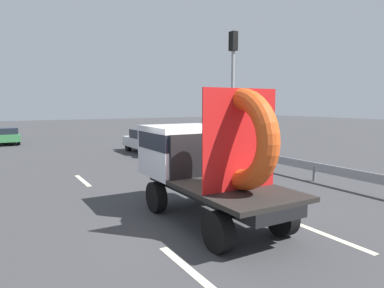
{
  "coord_description": "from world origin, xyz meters",
  "views": [
    {
      "loc": [
        -4.32,
        -7.02,
        2.87
      ],
      "look_at": [
        0.21,
        0.77,
        1.83
      ],
      "focal_mm": 32.13,
      "sensor_mm": 36.0,
      "label": 1
    }
  ],
  "objects_px": {
    "traffic_light": "(233,79)",
    "oncoming_car": "(7,135)",
    "distant_sedan": "(149,140)",
    "flatbed_truck": "(201,157)"
  },
  "relations": [
    {
      "from": "traffic_light",
      "to": "oncoming_car",
      "type": "distance_m",
      "value": 17.68
    },
    {
      "from": "oncoming_car",
      "to": "distant_sedan",
      "type": "bearing_deg",
      "value": -53.01
    },
    {
      "from": "distant_sedan",
      "to": "traffic_light",
      "type": "xyz_separation_m",
      "value": [
        2.25,
        -5.14,
        3.34
      ]
    },
    {
      "from": "traffic_light",
      "to": "oncoming_car",
      "type": "relative_size",
      "value": 1.71
    },
    {
      "from": "distant_sedan",
      "to": "traffic_light",
      "type": "bearing_deg",
      "value": -66.4
    },
    {
      "from": "traffic_light",
      "to": "oncoming_car",
      "type": "xyz_separation_m",
      "value": [
        -9.37,
        14.6,
        -3.44
      ]
    },
    {
      "from": "flatbed_truck",
      "to": "oncoming_car",
      "type": "distance_m",
      "value": 21.2
    },
    {
      "from": "oncoming_car",
      "to": "flatbed_truck",
      "type": "bearing_deg",
      "value": -79.91
    },
    {
      "from": "flatbed_truck",
      "to": "distant_sedan",
      "type": "height_order",
      "value": "flatbed_truck"
    },
    {
      "from": "flatbed_truck",
      "to": "traffic_light",
      "type": "height_order",
      "value": "traffic_light"
    }
  ]
}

